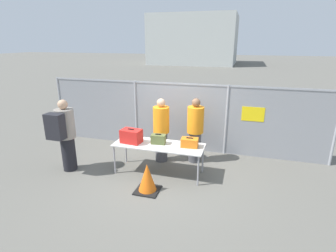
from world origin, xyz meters
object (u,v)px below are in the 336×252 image
object	(u,v)px
suitcase_red	(131,136)
utility_trailer	(221,119)
security_worker_far	(195,130)
inspection_table	(159,146)
suitcase_olive	(158,139)
traffic_cone	(147,179)
suitcase_orange	(190,143)
security_worker_near	(161,129)
traveler_hooded	(64,133)

from	to	relation	value
suitcase_red	utility_trailer	bearing A→B (deg)	65.52
security_worker_far	utility_trailer	bearing A→B (deg)	-98.16
inspection_table	utility_trailer	distance (m)	4.10
utility_trailer	security_worker_far	bearing A→B (deg)	-97.79
utility_trailer	suitcase_olive	bearing A→B (deg)	-106.62
security_worker_far	traffic_cone	size ratio (longest dim) A/B	2.71
suitcase_red	suitcase_olive	world-z (taller)	suitcase_red
suitcase_orange	security_worker_near	bearing A→B (deg)	145.15
suitcase_red	security_worker_far	bearing A→B (deg)	34.83
security_worker_near	suitcase_orange	bearing A→B (deg)	134.57
inspection_table	traveler_hooded	distance (m)	2.32
suitcase_orange	security_worker_near	size ratio (longest dim) A/B	0.24
inspection_table	suitcase_red	xyz separation A→B (m)	(-0.68, -0.06, 0.22)
suitcase_orange	security_worker_far	xyz separation A→B (m)	(-0.03, 0.84, 0.04)
suitcase_olive	utility_trailer	distance (m)	4.07
suitcase_olive	security_worker_near	distance (m)	0.66
security_worker_far	utility_trailer	world-z (taller)	security_worker_far
security_worker_near	traffic_cone	bearing A→B (deg)	85.93
suitcase_red	traveler_hooded	bearing A→B (deg)	-163.29
security_worker_near	security_worker_far	size ratio (longest dim) A/B	0.99
traffic_cone	traveler_hooded	bearing A→B (deg)	171.51
security_worker_far	security_worker_near	bearing A→B (deg)	13.12
inspection_table	suitcase_olive	xyz separation A→B (m)	(-0.02, 0.06, 0.16)
utility_trailer	suitcase_orange	bearing A→B (deg)	-95.70
inspection_table	traveler_hooded	size ratio (longest dim) A/B	1.20
suitcase_red	security_worker_far	xyz separation A→B (m)	(1.40, 0.98, -0.02)
security_worker_far	inspection_table	bearing A→B (deg)	51.54
suitcase_orange	traveler_hooded	bearing A→B (deg)	-168.58
suitcase_red	suitcase_olive	distance (m)	0.67
suitcase_red	suitcase_orange	bearing A→B (deg)	5.42
inspection_table	traffic_cone	size ratio (longest dim) A/B	3.40
security_worker_near	traffic_cone	xyz separation A→B (m)	(0.18, -1.57, -0.60)
traffic_cone	suitcase_red	bearing A→B (deg)	131.16
security_worker_near	suitcase_red	bearing A→B (deg)	44.96
security_worker_far	utility_trailer	size ratio (longest dim) A/B	0.54
suitcase_orange	security_worker_far	world-z (taller)	security_worker_far
inspection_table	security_worker_far	distance (m)	1.18
suitcase_olive	traffic_cone	distance (m)	1.09
security_worker_far	suitcase_olive	bearing A→B (deg)	48.75
suitcase_red	security_worker_far	size ratio (longest dim) A/B	0.30
utility_trailer	traveler_hooded	bearing A→B (deg)	-127.15
security_worker_near	inspection_table	bearing A→B (deg)	92.06
security_worker_far	suitcase_red	bearing A→B (deg)	34.46
inspection_table	utility_trailer	xyz separation A→B (m)	(1.13, 3.93, -0.31)
suitcase_olive	security_worker_far	xyz separation A→B (m)	(0.74, 0.86, 0.03)
traffic_cone	security_worker_near	bearing A→B (deg)	96.50
inspection_table	suitcase_orange	world-z (taller)	suitcase_orange
traveler_hooded	utility_trailer	xyz separation A→B (m)	(3.38, 4.46, -0.60)
suitcase_olive	security_worker_far	bearing A→B (deg)	49.12
suitcase_olive	traveler_hooded	world-z (taller)	traveler_hooded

